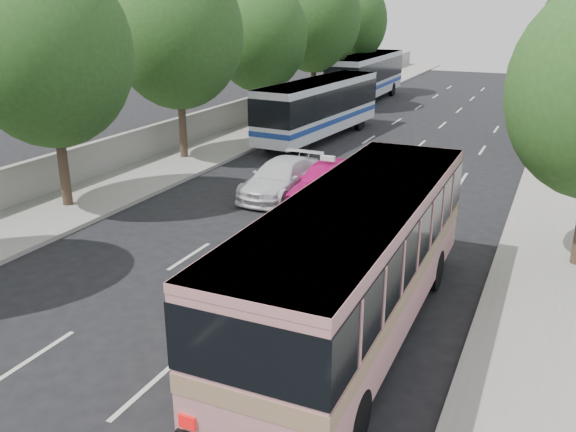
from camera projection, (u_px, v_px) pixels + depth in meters
The scene contains 15 objects.
ground at pixel (163, 331), 14.14m from camera, with size 120.00×120.00×0.00m, color black.
sidewalk_left at pixel (247, 135), 34.61m from camera, with size 4.00×90.00×0.15m, color #9E998E.
sidewalk_right at pixel (573, 167), 27.97m from camera, with size 4.00×90.00×0.12m, color #9E998E.
low_wall at pixel (219, 118), 35.04m from camera, with size 0.30×90.00×1.50m, color #9E998E.
tree_left_b at pixel (49, 46), 20.60m from camera, with size 5.70×5.70×8.88m.
tree_left_c at pixel (178, 28), 27.44m from camera, with size 6.00×6.00×9.35m.
tree_left_d at pixel (260, 32), 34.44m from camera, with size 5.52×5.52×8.60m.
tree_left_e at pixel (315, 14), 41.00m from camera, with size 6.30×6.30×9.82m.
tree_left_f at pixel (351, 18), 48.09m from camera, with size 5.88×5.88×9.16m.
pink_bus at pixel (357, 251), 13.33m from camera, with size 2.70×10.50×3.35m.
pink_taxi at pixel (327, 181), 23.08m from camera, with size 1.90×4.72×1.61m, color #D6127A.
white_pickup at pixel (281, 178), 23.91m from camera, with size 1.94×4.78×1.39m, color silver.
tour_coach_front at pixel (319, 104), 33.32m from camera, with size 3.25×10.94×3.22m.
tour_coach_rear at pixel (366, 73), 46.16m from camera, with size 2.54×11.63×3.48m.
taxi_roof_sign at pixel (328, 158), 22.78m from camera, with size 0.55×0.18×0.18m, color silver.
Camera 1 is at (7.80, -10.13, 7.24)m, focal length 38.00 mm.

